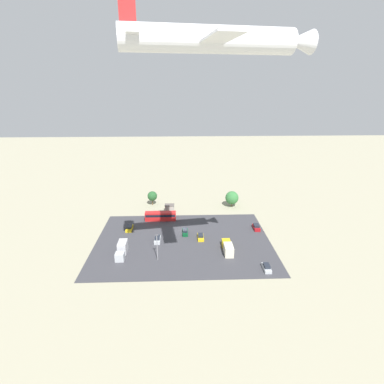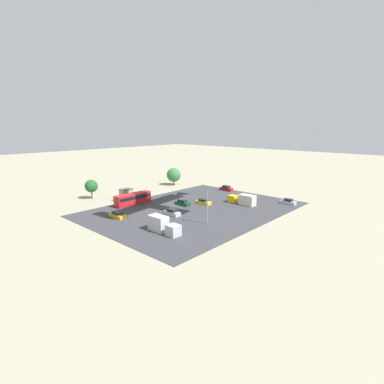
{
  "view_description": "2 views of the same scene",
  "coord_description": "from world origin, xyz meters",
  "px_view_note": "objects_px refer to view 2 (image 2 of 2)",
  "views": [
    {
      "loc": [
        0.29,
        87.71,
        44.79
      ],
      "look_at": [
        -2.19,
        20.48,
        21.1
      ],
      "focal_mm": 28.0,
      "sensor_mm": 36.0,
      "label": 1
    },
    {
      "loc": [
        56.06,
        56.69,
        21.38
      ],
      "look_at": [
        1.42,
        6.68,
        4.94
      ],
      "focal_mm": 28.0,
      "sensor_mm": 36.0,
      "label": 2
    }
  ],
  "objects_px": {
    "parked_car_4": "(172,213)",
    "parked_car_5": "(288,202)",
    "shed_building": "(126,194)",
    "parked_car_0": "(118,215)",
    "parked_car_2": "(182,203)",
    "parked_car_1": "(204,202)",
    "parked_truck_0": "(162,225)",
    "parked_truck_1": "(243,200)",
    "parked_car_3": "(226,188)",
    "bus": "(133,198)"
  },
  "relations": [
    {
      "from": "parked_car_0",
      "to": "parked_car_2",
      "type": "relative_size",
      "value": 1.04
    },
    {
      "from": "parked_car_1",
      "to": "parked_truck_0",
      "type": "relative_size",
      "value": 0.55
    },
    {
      "from": "parked_car_0",
      "to": "parked_car_5",
      "type": "bearing_deg",
      "value": -31.99
    },
    {
      "from": "parked_car_5",
      "to": "parked_truck_1",
      "type": "xyz_separation_m",
      "value": [
        8.72,
        -9.15,
        0.68
      ]
    },
    {
      "from": "parked_car_0",
      "to": "parked_truck_0",
      "type": "xyz_separation_m",
      "value": [
        -0.42,
        15.41,
        0.88
      ]
    },
    {
      "from": "parked_truck_1",
      "to": "shed_building",
      "type": "bearing_deg",
      "value": 120.57
    },
    {
      "from": "bus",
      "to": "parked_car_5",
      "type": "relative_size",
      "value": 2.62
    },
    {
      "from": "parked_car_3",
      "to": "parked_car_0",
      "type": "bearing_deg",
      "value": -1.5
    },
    {
      "from": "parked_car_0",
      "to": "parked_car_1",
      "type": "xyz_separation_m",
      "value": [
        -23.17,
        7.13,
        0.03
      ]
    },
    {
      "from": "shed_building",
      "to": "parked_car_4",
      "type": "distance_m",
      "value": 23.11
    },
    {
      "from": "parked_truck_0",
      "to": "parked_car_0",
      "type": "bearing_deg",
      "value": -88.45
    },
    {
      "from": "parked_car_1",
      "to": "parked_car_5",
      "type": "bearing_deg",
      "value": -47.32
    },
    {
      "from": "parked_car_1",
      "to": "shed_building",
      "type": "bearing_deg",
      "value": 115.59
    },
    {
      "from": "bus",
      "to": "parked_car_3",
      "type": "bearing_deg",
      "value": 75.55
    },
    {
      "from": "parked_car_0",
      "to": "parked_car_5",
      "type": "height_order",
      "value": "parked_car_5"
    },
    {
      "from": "parked_car_3",
      "to": "parked_truck_0",
      "type": "height_order",
      "value": "parked_truck_0"
    },
    {
      "from": "shed_building",
      "to": "parked_car_1",
      "type": "relative_size",
      "value": 0.84
    },
    {
      "from": "parked_car_5",
      "to": "parked_car_1",
      "type": "bearing_deg",
      "value": -47.32
    },
    {
      "from": "bus",
      "to": "parked_car_5",
      "type": "bearing_deg",
      "value": 42.78
    },
    {
      "from": "bus",
      "to": "parked_car_4",
      "type": "distance_m",
      "value": 15.63
    },
    {
      "from": "parked_truck_1",
      "to": "bus",
      "type": "bearing_deg",
      "value": 132.42
    },
    {
      "from": "parked_car_1",
      "to": "parked_truck_1",
      "type": "relative_size",
      "value": 0.53
    },
    {
      "from": "parked_car_0",
      "to": "bus",
      "type": "bearing_deg",
      "value": 36.18
    },
    {
      "from": "parked_car_3",
      "to": "parked_car_4",
      "type": "distance_m",
      "value": 33.05
    },
    {
      "from": "shed_building",
      "to": "parked_car_5",
      "type": "relative_size",
      "value": 0.87
    },
    {
      "from": "parked_car_2",
      "to": "parked_car_5",
      "type": "relative_size",
      "value": 1.1
    },
    {
      "from": "parked_truck_1",
      "to": "parked_car_1",
      "type": "bearing_deg",
      "value": 131.56
    },
    {
      "from": "parked_car_4",
      "to": "parked_car_3",
      "type": "bearing_deg",
      "value": 12.75
    },
    {
      "from": "bus",
      "to": "parked_car_1",
      "type": "distance_m",
      "value": 19.59
    },
    {
      "from": "parked_truck_0",
      "to": "parked_car_2",
      "type": "bearing_deg",
      "value": -146.69
    },
    {
      "from": "parked_car_0",
      "to": "parked_car_2",
      "type": "bearing_deg",
      "value": -11.05
    },
    {
      "from": "bus",
      "to": "parked_truck_0",
      "type": "height_order",
      "value": "parked_truck_0"
    },
    {
      "from": "bus",
      "to": "parked_car_0",
      "type": "bearing_deg",
      "value": -53.82
    },
    {
      "from": "parked_car_2",
      "to": "parked_car_1",
      "type": "bearing_deg",
      "value": -36.52
    },
    {
      "from": "parked_car_3",
      "to": "parked_truck_0",
      "type": "xyz_separation_m",
      "value": [
        41.68,
        14.31,
        0.78
      ]
    },
    {
      "from": "parked_car_2",
      "to": "parked_car_5",
      "type": "bearing_deg",
      "value": -45.15
    },
    {
      "from": "parked_car_4",
      "to": "parked_truck_0",
      "type": "relative_size",
      "value": 0.56
    },
    {
      "from": "parked_car_2",
      "to": "parked_truck_0",
      "type": "bearing_deg",
      "value": -146.69
    },
    {
      "from": "shed_building",
      "to": "parked_truck_1",
      "type": "xyz_separation_m",
      "value": [
        -17.62,
        29.82,
        -0.12
      ]
    },
    {
      "from": "parked_car_4",
      "to": "parked_car_5",
      "type": "bearing_deg",
      "value": -28.74
    },
    {
      "from": "parked_car_1",
      "to": "parked_car_3",
      "type": "distance_m",
      "value": 19.86
    },
    {
      "from": "parked_car_2",
      "to": "parked_car_4",
      "type": "relative_size",
      "value": 1.06
    },
    {
      "from": "parked_car_1",
      "to": "parked_truck_0",
      "type": "distance_m",
      "value": 24.23
    },
    {
      "from": "parked_car_0",
      "to": "parked_car_4",
      "type": "relative_size",
      "value": 1.1
    },
    {
      "from": "shed_building",
      "to": "parked_car_4",
      "type": "bearing_deg",
      "value": 82.67
    },
    {
      "from": "parked_car_2",
      "to": "parked_truck_1",
      "type": "relative_size",
      "value": 0.56
    },
    {
      "from": "shed_building",
      "to": "parked_car_0",
      "type": "relative_size",
      "value": 0.76
    },
    {
      "from": "parked_car_0",
      "to": "parked_car_2",
      "type": "xyz_separation_m",
      "value": [
        -18.4,
        3.59,
        0.08
      ]
    },
    {
      "from": "parked_car_5",
      "to": "parked_car_4",
      "type": "bearing_deg",
      "value": -28.74
    },
    {
      "from": "parked_car_1",
      "to": "parked_truck_0",
      "type": "height_order",
      "value": "parked_truck_0"
    }
  ]
}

